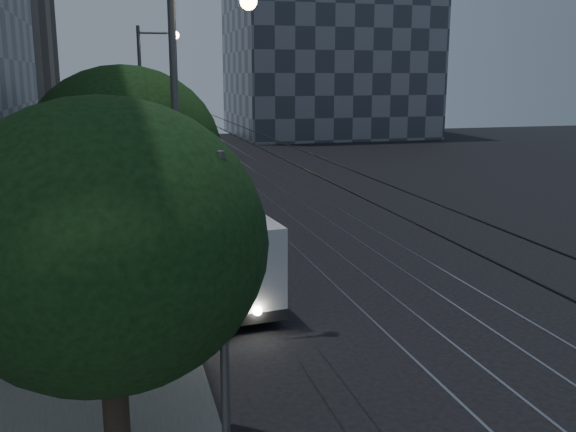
# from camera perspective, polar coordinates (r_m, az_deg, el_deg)

# --- Properties ---
(ground) EXTENTS (120.00, 120.00, 0.00)m
(ground) POSITION_cam_1_polar(r_m,az_deg,el_deg) (21.58, 4.09, -6.78)
(ground) COLOR black
(ground) RESTS_ON ground
(sidewalk) EXTENTS (5.00, 90.00, 0.15)m
(sidewalk) POSITION_cam_1_polar(r_m,az_deg,el_deg) (39.86, -15.89, 1.81)
(sidewalk) COLOR slate
(sidewalk) RESTS_ON ground
(tram_rails) EXTENTS (4.52, 90.00, 0.02)m
(tram_rails) POSITION_cam_1_polar(r_m,az_deg,el_deg) (40.93, -1.75, 2.45)
(tram_rails) COLOR #9998A0
(tram_rails) RESTS_ON ground
(overhead_wires) EXTENTS (2.23, 90.00, 6.00)m
(overhead_wires) POSITION_cam_1_polar(r_m,az_deg,el_deg) (39.44, -12.49, 6.86)
(overhead_wires) COLOR black
(overhead_wires) RESTS_ON ground
(building_distant_right) EXTENTS (22.00, 18.00, 24.00)m
(building_distant_right) POSITION_cam_1_polar(r_m,az_deg,el_deg) (78.41, 3.52, 15.98)
(building_distant_right) COLOR #394048
(building_distant_right) RESTS_ON ground
(trolleybus) EXTENTS (3.43, 11.52, 5.63)m
(trolleybus) POSITION_cam_1_polar(r_m,az_deg,el_deg) (22.95, -7.74, -1.58)
(trolleybus) COLOR silver
(trolleybus) RESTS_ON ground
(pickup_silver) EXTENTS (5.08, 6.92, 1.75)m
(pickup_silver) POSITION_cam_1_polar(r_m,az_deg,el_deg) (33.53, -8.28, 1.61)
(pickup_silver) COLOR #A5A7AD
(pickup_silver) RESTS_ON ground
(car_white_a) EXTENTS (1.98, 4.19, 1.39)m
(car_white_a) POSITION_cam_1_polar(r_m,az_deg,el_deg) (36.98, -8.86, 2.31)
(car_white_a) COLOR silver
(car_white_a) RESTS_ON ground
(car_white_b) EXTENTS (2.90, 4.91, 1.34)m
(car_white_b) POSITION_cam_1_polar(r_m,az_deg,el_deg) (43.82, -10.18, 3.79)
(car_white_b) COLOR silver
(car_white_b) RESTS_ON ground
(car_white_c) EXTENTS (1.71, 4.18, 1.35)m
(car_white_c) POSITION_cam_1_polar(r_m,az_deg,el_deg) (44.33, -10.53, 3.89)
(car_white_c) COLOR #B6B7BA
(car_white_c) RESTS_ON ground
(car_white_d) EXTENTS (2.61, 3.80, 1.20)m
(car_white_d) POSITION_cam_1_polar(r_m,az_deg,el_deg) (52.87, -10.91, 5.14)
(car_white_d) COLOR silver
(car_white_d) RESTS_ON ground
(tree_0) EXTENTS (5.18, 5.18, 6.80)m
(tree_0) POSITION_cam_1_polar(r_m,az_deg,el_deg) (10.57, -15.91, -2.44)
(tree_0) COLOR black
(tree_0) RESTS_ON ground
(tree_1) EXTENTS (5.65, 5.65, 7.39)m
(tree_1) POSITION_cam_1_polar(r_m,az_deg,el_deg) (19.37, -14.26, 5.37)
(tree_1) COLOR black
(tree_1) RESTS_ON ground
(tree_2) EXTENTS (5.45, 5.45, 7.02)m
(tree_2) POSITION_cam_1_polar(r_m,az_deg,el_deg) (32.27, -14.68, 7.52)
(tree_2) COLOR black
(tree_2) RESTS_ON ground
(tree_3) EXTENTS (5.03, 5.03, 6.42)m
(tree_3) POSITION_cam_1_polar(r_m,az_deg,el_deg) (40.94, -14.80, 7.88)
(tree_3) COLOR black
(tree_3) RESTS_ON ground
(tree_4) EXTENTS (4.51, 4.51, 6.18)m
(tree_4) POSITION_cam_1_polar(r_m,az_deg,el_deg) (47.79, -14.88, 8.46)
(tree_4) COLOR black
(tree_4) RESTS_ON ground
(tree_5) EXTENTS (4.56, 4.56, 6.58)m
(tree_5) POSITION_cam_1_polar(r_m,az_deg,el_deg) (52.33, -14.95, 9.17)
(tree_5) COLOR black
(tree_5) RESTS_ON ground
(streetlamp_near) EXTENTS (2.30, 0.44, 9.41)m
(streetlamp_near) POSITION_cam_1_polar(r_m,az_deg,el_deg) (17.14, -8.58, 7.65)
(streetlamp_near) COLOR #575759
(streetlamp_near) RESTS_ON ground
(streetlamp_far) EXTENTS (2.38, 0.44, 9.80)m
(streetlamp_far) POSITION_cam_1_polar(r_m,az_deg,el_deg) (38.18, -12.30, 10.38)
(streetlamp_far) COLOR #575759
(streetlamp_far) RESTS_ON ground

